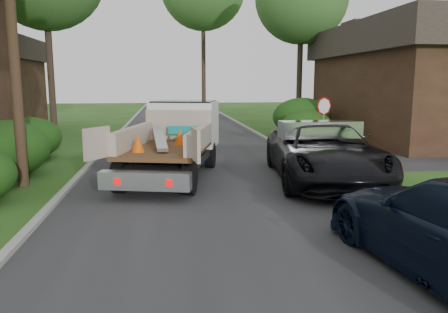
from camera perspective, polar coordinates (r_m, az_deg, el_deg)
name	(u,v)px	position (r m, az deg, el deg)	size (l,w,h in m)	color
ground	(230,235)	(8.98, 0.79, -10.25)	(120.00, 120.00, 0.00)	#244A15
road	(197,155)	(18.64, -3.59, 0.19)	(8.00, 90.00, 0.02)	#28282B
curb_left	(98,156)	(18.82, -16.15, 0.09)	(0.20, 90.00, 0.12)	#9E9E99
curb_right	(290,152)	(19.34, 8.62, 0.61)	(0.20, 90.00, 0.12)	#9E9E99
stop_sign	(324,114)	(18.54, 12.89, 5.44)	(0.71, 0.32, 2.48)	slate
utility_pole	(10,5)	(14.16, -26.13, 17.29)	(2.42, 1.25, 10.00)	#382619
house_right	(430,81)	(26.49, 25.36, 8.94)	(9.72, 12.96, 6.20)	#321E14
hedge_left_b	(4,148)	(15.91, -26.76, 0.94)	(2.86, 2.86, 1.87)	#0D3B0F
hedge_left_c	(28,138)	(19.31, -24.20, 2.22)	(2.60, 2.60, 1.70)	#0D3B0F
hedge_right_a	(307,127)	(22.58, 10.73, 3.85)	(2.60, 2.60, 1.70)	#0D3B0F
hedge_right_b	(302,117)	(25.62, 10.17, 5.11)	(3.38, 3.38, 2.21)	#0D3B0F
flatbed_truck	(178,134)	(15.02, -6.06, 2.91)	(4.08, 6.79, 2.41)	black
black_pickup	(324,153)	(13.89, 12.94, 0.50)	(3.01, 6.53, 1.81)	black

